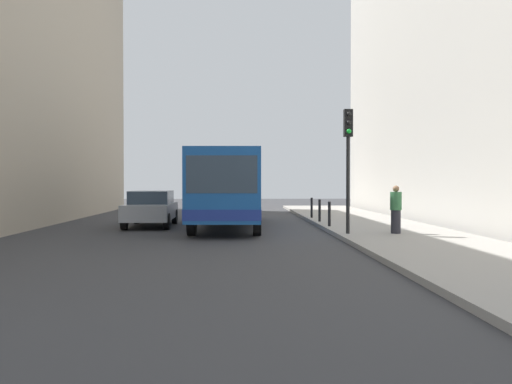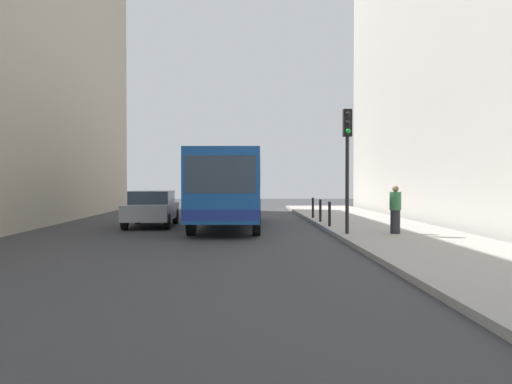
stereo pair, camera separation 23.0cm
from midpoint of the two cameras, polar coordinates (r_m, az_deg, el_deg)
ground_plane at (r=19.43m, az=-1.97°, el=-4.45°), size 80.00×80.00×0.00m
sidewalk at (r=20.17m, az=13.60°, el=-4.06°), size 4.40×40.00×0.15m
building_right at (r=26.69m, az=24.33°, el=13.77°), size 7.00×32.00×15.56m
bus at (r=23.25m, az=-2.99°, el=0.72°), size 2.90×11.10×3.00m
car_beside_bus at (r=23.54m, az=-10.95°, el=-1.58°), size 1.90×4.42×1.48m
traffic_light at (r=18.62m, az=9.06°, el=4.55°), size 0.28×0.33×4.10m
bollard_near at (r=21.61m, az=7.21°, el=-2.23°), size 0.11×0.11×0.95m
bollard_mid at (r=24.08m, az=6.25°, el=-1.89°), size 0.11×0.11×0.95m
bollard_far at (r=26.55m, az=5.47°, el=-1.61°), size 0.11×0.11×0.95m
pedestrian_near_signal at (r=19.02m, az=13.78°, el=-1.77°), size 0.38×0.38×1.59m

